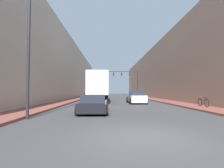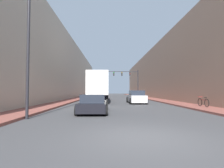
{
  "view_description": "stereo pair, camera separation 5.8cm",
  "coord_description": "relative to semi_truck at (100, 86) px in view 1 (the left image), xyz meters",
  "views": [
    {
      "loc": [
        -1.18,
        -5.74,
        1.53
      ],
      "look_at": [
        -0.7,
        14.02,
        2.32
      ],
      "focal_mm": 28.0,
      "sensor_mm": 36.0,
      "label": 1
    },
    {
      "loc": [
        -1.12,
        -5.74,
        1.53
      ],
      "look_at": [
        -0.7,
        14.02,
        2.32
      ],
      "focal_mm": 28.0,
      "sensor_mm": 36.0,
      "label": 2
    }
  ],
  "objects": [
    {
      "name": "building_left",
      "position": [
        -8.79,
        10.3,
        3.7
      ],
      "size": [
        6.0,
        80.0,
        11.77
      ],
      "color": "#BCB29E",
      "rests_on": "ground"
    },
    {
      "name": "suv_car",
      "position": [
        4.69,
        -3.9,
        -1.43
      ],
      "size": [
        2.05,
        4.62,
        1.59
      ],
      "color": "#B7B7BC",
      "rests_on": "ground"
    },
    {
      "name": "sedan_car",
      "position": [
        0.18,
        -12.94,
        -1.57
      ],
      "size": [
        2.02,
        4.72,
        1.29
      ],
      "color": "black",
      "rests_on": "ground"
    },
    {
      "name": "sidewalk_right",
      "position": [
        9.25,
        10.3,
        -2.11
      ],
      "size": [
        2.44,
        80.0,
        0.15
      ],
      "color": "brown",
      "rests_on": "ground"
    },
    {
      "name": "street_lamp",
      "position": [
        -3.2,
        -15.83,
        2.65
      ],
      "size": [
        0.44,
        0.44,
        7.68
      ],
      "color": "black",
      "rests_on": "ground"
    },
    {
      "name": "sidewalk_left",
      "position": [
        -4.57,
        10.3,
        -2.11
      ],
      "size": [
        2.44,
        80.0,
        0.15
      ],
      "color": "brown",
      "rests_on": "ground"
    },
    {
      "name": "parked_bicycle",
      "position": [
        9.61,
        -10.16,
        -1.66
      ],
      "size": [
        0.44,
        1.82,
        0.86
      ],
      "color": "black",
      "rests_on": "sidewalk_right"
    },
    {
      "name": "ground_plane",
      "position": [
        2.34,
        -19.7,
        -2.19
      ],
      "size": [
        200.0,
        200.0,
        0.0
      ],
      "primitive_type": "plane",
      "color": "#424244"
    },
    {
      "name": "traffic_signal_gantry",
      "position": [
        5.85,
        13.47,
        2.28
      ],
      "size": [
        7.34,
        0.35,
        6.18
      ],
      "color": "black",
      "rests_on": "ground"
    },
    {
      "name": "building_right",
      "position": [
        13.47,
        10.3,
        3.15
      ],
      "size": [
        6.0,
        80.0,
        10.67
      ],
      "color": "#997A66",
      "rests_on": "ground"
    },
    {
      "name": "semi_truck",
      "position": [
        0.0,
        0.0,
        0.0
      ],
      "size": [
        2.45,
        13.42,
        3.8
      ],
      "color": "silver",
      "rests_on": "ground"
    }
  ]
}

